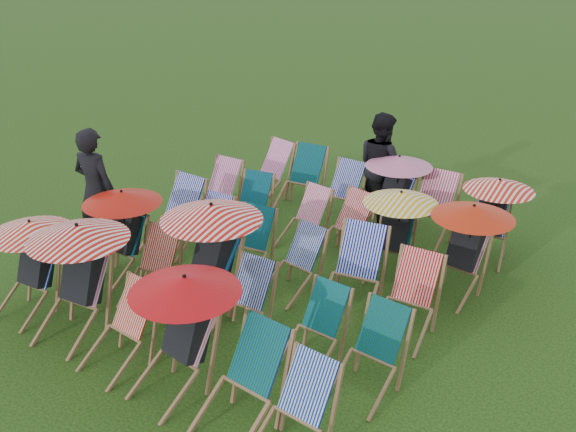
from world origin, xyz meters
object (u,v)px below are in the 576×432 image
Objects in this scene: deckchair_29 at (491,218)px; person_left at (96,190)px; deckchair_0 at (28,266)px; person_rear at (381,165)px; deckchair_5 at (292,415)px.

deckchair_29 is 0.63× the size of person_left.
deckchair_0 is at bearing 104.67° from person_left.
deckchair_0 is 1.03× the size of deckchair_29.
person_left is 1.06× the size of person_rear.
deckchair_5 is 0.76× the size of deckchair_29.
person_rear is at bearing -137.46° from person_left.
person_left is at bearing -159.64° from deckchair_29.
deckchair_5 is at bearing -7.29° from deckchair_0.
deckchair_0 is at bearing 94.99° from person_rear.
deckchair_5 is 5.53m from person_rear.
deckchair_29 is 0.67× the size of person_rear.
person_left reaches higher than deckchair_0.
deckchair_0 is 0.69× the size of person_rear.
person_left reaches higher than deckchair_29.
deckchair_29 is at bearing 42.89° from deckchair_0.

